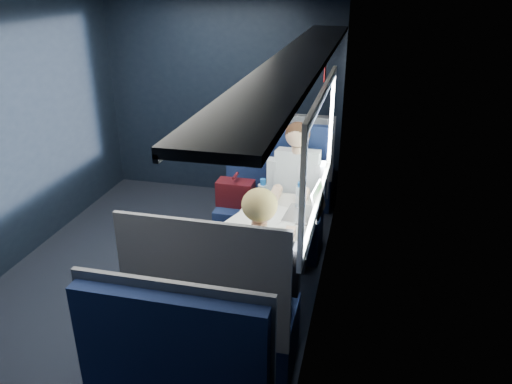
% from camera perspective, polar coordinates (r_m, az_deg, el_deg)
% --- Properties ---
extents(ground, '(2.80, 4.20, 0.01)m').
position_cam_1_polar(ground, '(4.59, -11.17, -9.92)').
color(ground, black).
extents(room_shell, '(3.00, 4.40, 2.40)m').
position_cam_1_polar(room_shell, '(3.97, -12.55, 8.17)').
color(room_shell, black).
rests_on(room_shell, ground).
extents(table, '(0.62, 1.00, 0.74)m').
position_cam_1_polar(table, '(3.96, 1.87, -3.97)').
color(table, '#54565E').
rests_on(table, ground).
extents(seat_bay_near, '(1.04, 0.62, 1.26)m').
position_cam_1_polar(seat_bay_near, '(4.87, 1.59, -1.59)').
color(seat_bay_near, '#0D173A').
rests_on(seat_bay_near, ground).
extents(seat_bay_far, '(1.04, 0.62, 1.26)m').
position_cam_1_polar(seat_bay_far, '(3.42, -4.30, -14.03)').
color(seat_bay_far, '#0D173A').
rests_on(seat_bay_far, ground).
extents(seat_row_front, '(1.04, 0.51, 1.16)m').
position_cam_1_polar(seat_row_front, '(5.71, 3.65, 2.17)').
color(seat_row_front, '#0D173A').
rests_on(seat_row_front, ground).
extents(man, '(0.53, 0.56, 1.32)m').
position_cam_1_polar(man, '(4.55, 4.47, 0.56)').
color(man, black).
rests_on(man, ground).
extents(woman, '(0.53, 0.56, 1.32)m').
position_cam_1_polar(woman, '(3.32, 0.57, -8.66)').
color(woman, black).
rests_on(woman, ground).
extents(papers, '(0.68, 0.81, 0.01)m').
position_cam_1_polar(papers, '(3.84, 0.45, -3.54)').
color(papers, white).
rests_on(papers, table).
extents(laptop, '(0.29, 0.36, 0.26)m').
position_cam_1_polar(laptop, '(3.95, 6.16, -1.83)').
color(laptop, silver).
rests_on(laptop, table).
extents(bottle_small, '(0.07, 0.07, 0.23)m').
position_cam_1_polar(bottle_small, '(4.07, 4.98, -0.52)').
color(bottle_small, silver).
rests_on(bottle_small, table).
extents(cup, '(0.07, 0.07, 0.08)m').
position_cam_1_polar(cup, '(4.26, 7.00, -0.27)').
color(cup, white).
rests_on(cup, table).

